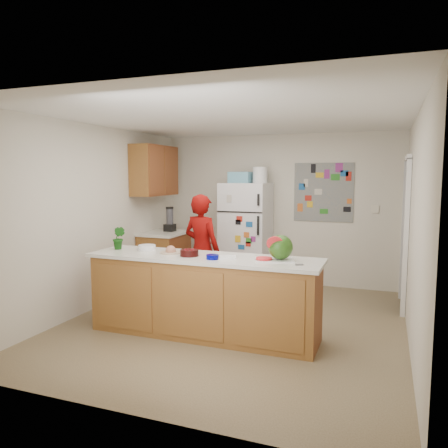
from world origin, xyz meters
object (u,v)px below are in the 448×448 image
at_px(person, 202,250).
at_px(cherry_bowl, 189,253).
at_px(watermelon, 280,247).
at_px(refrigerator, 246,234).

bearing_deg(person, cherry_bowl, 120.17).
height_order(person, cherry_bowl, person).
bearing_deg(watermelon, cherry_bowl, -174.41).
relative_size(refrigerator, watermelon, 6.45).
relative_size(person, watermelon, 5.94).
bearing_deg(person, refrigerator, -88.03).
xyz_separation_m(refrigerator, cherry_bowl, (0.10, -2.43, 0.11)).
xyz_separation_m(person, cherry_bowl, (0.36, -1.18, 0.17)).
bearing_deg(watermelon, refrigerator, 115.76).
distance_m(refrigerator, person, 1.28).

